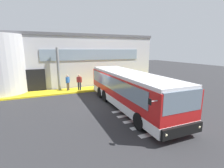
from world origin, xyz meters
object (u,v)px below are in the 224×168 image
(passenger_by_doorway, at_px, (79,81))
(passenger_near_column, at_px, (68,82))
(safety_bollard_yellow, at_px, (120,85))
(entry_support_column, at_px, (58,69))
(bus_main_foreground, at_px, (129,91))

(passenger_by_doorway, bearing_deg, passenger_near_column, 169.15)
(passenger_by_doorway, bearing_deg, safety_bollard_yellow, -12.12)
(entry_support_column, height_order, safety_bollard_yellow, entry_support_column)
(bus_main_foreground, distance_m, passenger_by_doorway, 6.91)
(passenger_near_column, distance_m, passenger_by_doorway, 1.18)
(passenger_near_column, xyz_separation_m, safety_bollard_yellow, (5.47, -1.15, -0.63))
(entry_support_column, height_order, bus_main_foreground, entry_support_column)
(bus_main_foreground, height_order, passenger_by_doorway, bus_main_foreground)
(safety_bollard_yellow, bearing_deg, bus_main_foreground, -108.34)
(bus_main_foreground, bearing_deg, passenger_near_column, 118.64)
(entry_support_column, xyz_separation_m, passenger_near_column, (0.80, -0.65, -1.29))
(passenger_by_doorway, relative_size, safety_bollard_yellow, 1.86)
(entry_support_column, height_order, passenger_near_column, entry_support_column)
(passenger_near_column, relative_size, passenger_by_doorway, 1.00)
(entry_support_column, bearing_deg, passenger_by_doorway, -24.03)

